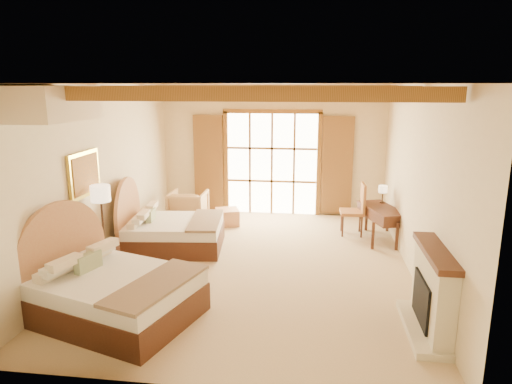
% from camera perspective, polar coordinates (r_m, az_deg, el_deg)
% --- Properties ---
extents(floor, '(7.00, 7.00, 0.00)m').
position_cam_1_polar(floor, '(8.39, -0.31, -9.03)').
color(floor, '#CBAD86').
rests_on(floor, ground).
extents(wall_back, '(5.50, 0.00, 5.50)m').
position_cam_1_polar(wall_back, '(11.35, 2.04, 5.26)').
color(wall_back, beige).
rests_on(wall_back, ground).
extents(wall_left, '(0.00, 7.00, 7.00)m').
position_cam_1_polar(wall_left, '(8.72, -18.55, 2.11)').
color(wall_left, beige).
rests_on(wall_left, ground).
extents(wall_right, '(0.00, 7.00, 7.00)m').
position_cam_1_polar(wall_right, '(8.04, 19.50, 1.13)').
color(wall_right, beige).
rests_on(wall_right, ground).
extents(ceiling, '(7.00, 7.00, 0.00)m').
position_cam_1_polar(ceiling, '(7.76, -0.34, 13.38)').
color(ceiling, '#BA8036').
rests_on(ceiling, ground).
extents(ceiling_beams, '(5.39, 4.60, 0.18)m').
position_cam_1_polar(ceiling_beams, '(7.76, -0.34, 12.50)').
color(ceiling_beams, '#8F5C24').
rests_on(ceiling_beams, ceiling).
extents(french_doors, '(3.95, 0.08, 2.60)m').
position_cam_1_polar(french_doors, '(11.35, 2.00, 3.46)').
color(french_doors, white).
rests_on(french_doors, ground).
extents(fireplace, '(0.46, 1.40, 1.16)m').
position_cam_1_polar(fireplace, '(6.48, 21.04, -12.06)').
color(fireplace, beige).
rests_on(fireplace, ground).
extents(painting, '(0.06, 0.95, 0.75)m').
position_cam_1_polar(painting, '(8.02, -20.63, 2.10)').
color(painting, gold).
rests_on(painting, wall_left).
extents(canopy_valance, '(0.70, 1.40, 0.45)m').
position_cam_1_polar(canopy_valance, '(6.65, -24.16, 10.10)').
color(canopy_valance, beige).
rests_on(canopy_valance, ceiling).
extents(bed_near, '(2.54, 2.14, 1.37)m').
position_cam_1_polar(bed_near, '(6.80, -18.28, -11.50)').
color(bed_near, '#4A2819').
rests_on(bed_near, floor).
extents(bed_far, '(2.04, 1.62, 1.25)m').
position_cam_1_polar(bed_far, '(9.25, -11.10, -4.64)').
color(bed_far, '#4A2819').
rests_on(bed_far, floor).
extents(nightstand, '(0.62, 0.62, 0.59)m').
position_cam_1_polar(nightstand, '(8.04, -19.04, -8.56)').
color(nightstand, '#4A2819').
rests_on(nightstand, floor).
extents(floor_lamp, '(0.33, 0.33, 1.55)m').
position_cam_1_polar(floor_lamp, '(8.09, -18.83, -0.83)').
color(floor_lamp, '#312017').
rests_on(floor_lamp, floor).
extents(armchair, '(0.83, 0.85, 0.77)m').
position_cam_1_polar(armchair, '(10.81, -8.45, -1.87)').
color(armchair, tan).
rests_on(armchair, floor).
extents(ottoman, '(0.64, 0.64, 0.37)m').
position_cam_1_polar(ottoman, '(10.64, -3.60, -3.12)').
color(ottoman, tan).
rests_on(ottoman, floor).
extents(desk, '(0.94, 1.41, 0.70)m').
position_cam_1_polar(desk, '(9.91, 15.36, -3.69)').
color(desk, '#4A2819').
rests_on(desk, floor).
extents(desk_chair, '(0.51, 0.51, 1.13)m').
position_cam_1_polar(desk_chair, '(10.11, 12.02, -3.28)').
color(desk_chair, olive).
rests_on(desk_chair, floor).
extents(desk_lamp, '(0.19, 0.19, 0.38)m').
position_cam_1_polar(desk_lamp, '(10.15, 15.58, 0.27)').
color(desk_lamp, '#312017').
rests_on(desk_lamp, desk).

